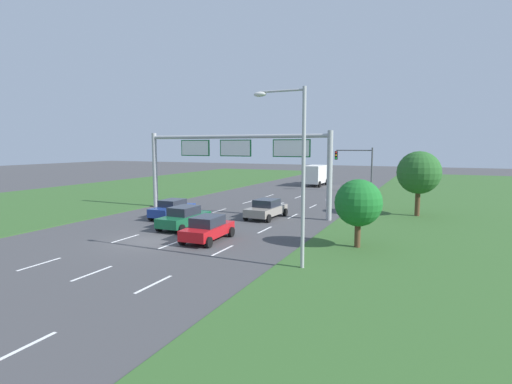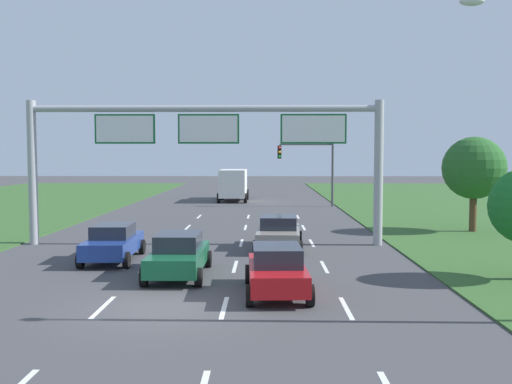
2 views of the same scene
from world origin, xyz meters
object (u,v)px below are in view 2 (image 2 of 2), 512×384
at_px(car_near_red, 179,255).
at_px(sign_gantry, 208,143).
at_px(car_far_ahead, 279,232).
at_px(box_truck, 234,183).
at_px(car_lead_silver, 113,242).
at_px(traffic_light_mast, 310,161).
at_px(roadside_tree_mid, 474,168).
at_px(car_mid_lane, 277,269).

xyz_separation_m(car_near_red, sign_gantry, (0.38, 7.23, 4.17)).
height_order(car_far_ahead, box_truck, box_truck).
xyz_separation_m(car_lead_silver, box_truck, (3.33, 30.99, 0.87)).
distance_m(car_lead_silver, traffic_light_mast, 27.08).
bearing_deg(car_lead_silver, box_truck, 82.34).
bearing_deg(traffic_light_mast, car_lead_silver, -111.99).
relative_size(sign_gantry, traffic_light_mast, 3.08).
bearing_deg(roadside_tree_mid, car_near_red, -141.42).
height_order(car_near_red, sign_gantry, sign_gantry).
bearing_deg(box_truck, car_mid_lane, -84.24).
xyz_separation_m(car_far_ahead, traffic_light_mast, (3.14, 21.85, 3.10)).
bearing_deg(car_near_red, car_lead_silver, 136.92).
height_order(box_truck, traffic_light_mast, traffic_light_mast).
relative_size(car_far_ahead, sign_gantry, 0.26).
relative_size(car_near_red, car_lead_silver, 1.03).
xyz_separation_m(car_near_red, traffic_light_mast, (6.90, 27.90, 3.08)).
bearing_deg(traffic_light_mast, box_truck, 138.11).
bearing_deg(roadside_tree_mid, box_truck, 123.64).
relative_size(car_mid_lane, sign_gantry, 0.24).
relative_size(car_lead_silver, car_far_ahead, 0.98).
bearing_deg(box_truck, car_lead_silver, -95.58).
xyz_separation_m(box_truck, traffic_light_mast, (6.74, -6.05, 2.23)).
distance_m(car_lead_silver, car_mid_lane, 8.66).
relative_size(car_mid_lane, car_far_ahead, 0.94).
xyz_separation_m(car_lead_silver, car_mid_lane, (6.66, -5.54, 0.01)).
distance_m(car_far_ahead, box_truck, 28.14).
bearing_deg(sign_gantry, roadside_tree_mid, 17.70).
bearing_deg(sign_gantry, car_mid_lane, -72.39).
bearing_deg(car_lead_silver, car_mid_lane, -41.28).
relative_size(car_far_ahead, traffic_light_mast, 0.79).
bearing_deg(car_mid_lane, roadside_tree_mid, 49.49).
bearing_deg(traffic_light_mast, car_near_red, -103.90).
bearing_deg(car_mid_lane, car_near_red, 141.23).
height_order(sign_gantry, traffic_light_mast, sign_gantry).
height_order(car_lead_silver, car_far_ahead, car_far_ahead).
height_order(car_near_red, car_far_ahead, car_near_red).
relative_size(car_far_ahead, roadside_tree_mid, 0.82).
bearing_deg(roadside_tree_mid, car_far_ahead, -152.41).
xyz_separation_m(car_near_red, box_truck, (0.16, 33.95, 0.85)).
height_order(car_mid_lane, sign_gantry, sign_gantry).
height_order(car_lead_silver, car_mid_lane, car_mid_lane).
height_order(car_near_red, box_truck, box_truck).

